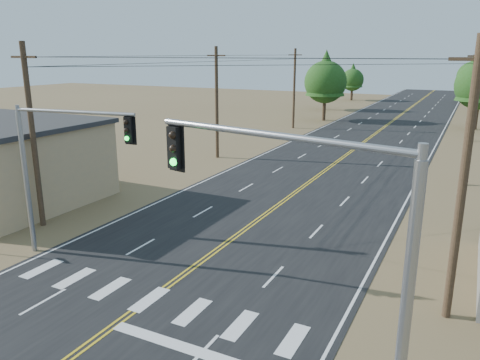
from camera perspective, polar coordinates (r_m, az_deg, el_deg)
The scene contains 13 objects.
road at distance 37.88m, azimuth 9.67°, elevation 0.64°, with size 15.00×200.00×0.02m, color black.
utility_pole_left_near at distance 27.53m, azimuth -23.94°, elevation 4.98°, with size 1.80×0.30×10.00m.
utility_pole_left_mid at distance 42.93m, azimuth -2.85°, elevation 9.46°, with size 1.80×0.30×10.00m.
utility_pole_left_far at distance 61.06m, azimuth 6.63°, elevation 11.08°, with size 1.80×0.30×10.00m.
utility_pole_right_near at distance 17.65m, azimuth 25.54°, elevation -0.30°, with size 1.80×0.30×10.00m.
utility_pole_right_mid at distance 37.37m, azimuth 26.64°, elevation 7.04°, with size 1.80×0.30×10.00m.
utility_pole_right_far at distance 57.29m, azimuth 26.99°, elevation 9.29°, with size 1.80×0.30×10.00m.
signal_mast_left at distance 22.81m, azimuth -21.68°, elevation 2.63°, with size 6.16×1.06×7.12m.
signal_mast_right at distance 10.77m, azimuth 9.60°, elevation -7.23°, with size 6.97×1.73×7.77m.
tree_left_near at distance 68.75m, azimuth 10.39°, elevation 12.18°, with size 5.96×5.96×9.93m.
tree_left_mid at distance 82.38m, azimuth 10.43°, elevation 12.26°, with size 5.43×5.43×9.05m.
tree_left_far at distance 100.71m, azimuth 13.57°, elevation 12.04°, with size 4.51×4.51×7.52m.
tree_right_far at distance 101.77m, azimuth 26.48°, elevation 11.56°, with size 5.60×5.60×9.33m.
Camera 1 is at (10.63, -5.13, 9.37)m, focal length 35.00 mm.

